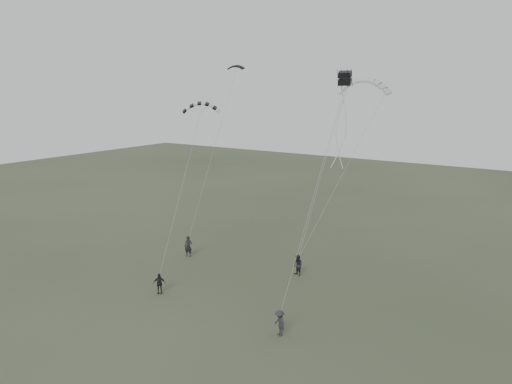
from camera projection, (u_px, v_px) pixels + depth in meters
The scene contains 9 objects.
ground at pixel (202, 293), 35.41m from camera, with size 140.00×140.00×0.00m, color #333D27.
flyer_left at pixel (188, 246), 42.77m from camera, with size 0.66×0.43×1.80m, color black.
flyer_right at pixel (298, 265), 38.44m from camera, with size 0.80×0.62×1.64m, color #232328.
flyer_center at pixel (159, 283), 35.12m from camera, with size 0.87×0.36×1.48m, color black.
flyer_far at pixel (280, 323), 29.15m from camera, with size 1.02×0.59×1.58m, color #28272C.
kite_dark_small at pixel (236, 66), 43.55m from camera, with size 1.49×0.45×0.50m, color black, non-canonical shape.
kite_pale_large at pixel (365, 80), 39.45m from camera, with size 4.13×0.93×1.68m, color #B7B9BC, non-canonical shape.
kite_striped at pixel (201, 103), 37.61m from camera, with size 2.85×0.71×1.14m, color black, non-canonical shape.
kite_box at pixel (345, 78), 29.73m from camera, with size 0.73×0.73×0.76m, color black, non-canonical shape.
Camera 1 is at (21.47, -25.56, 14.33)m, focal length 35.00 mm.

